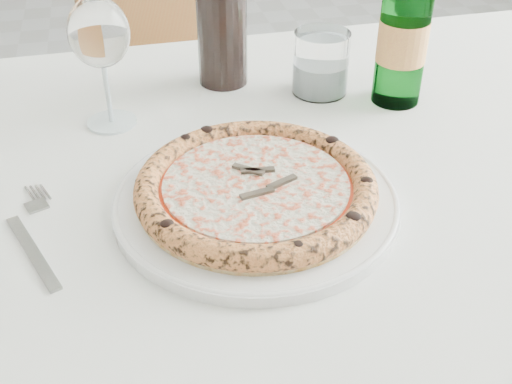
# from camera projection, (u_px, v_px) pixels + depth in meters

# --- Properties ---
(dining_table) EXTENTS (1.44, 0.86, 0.76)m
(dining_table) POSITION_uv_depth(u_px,v_px,m) (240.00, 216.00, 0.89)
(dining_table) COLOR brown
(dining_table) RESTS_ON floor
(chair_far) EXTENTS (0.45, 0.45, 0.93)m
(chair_far) POSITION_uv_depth(u_px,v_px,m) (176.00, 78.00, 1.55)
(chair_far) COLOR brown
(chair_far) RESTS_ON floor
(plate) EXTENTS (0.33, 0.33, 0.02)m
(plate) POSITION_uv_depth(u_px,v_px,m) (256.00, 200.00, 0.75)
(plate) COLOR white
(plate) RESTS_ON dining_table
(pizza) EXTENTS (0.28, 0.28, 0.03)m
(pizza) POSITION_uv_depth(u_px,v_px,m) (256.00, 188.00, 0.74)
(pizza) COLOR tan
(pizza) RESTS_ON plate
(fork) EXTENTS (0.06, 0.20, 0.00)m
(fork) POSITION_uv_depth(u_px,v_px,m) (34.00, 236.00, 0.70)
(fork) COLOR gray
(fork) RESTS_ON dining_table
(wine_glass) EXTENTS (0.08, 0.08, 0.18)m
(wine_glass) POSITION_uv_depth(u_px,v_px,m) (99.00, 36.00, 0.84)
(wine_glass) COLOR silver
(wine_glass) RESTS_ON dining_table
(tumbler) EXTENTS (0.08, 0.08, 0.10)m
(tumbler) POSITION_uv_depth(u_px,v_px,m) (321.00, 67.00, 0.97)
(tumbler) COLOR white
(tumbler) RESTS_ON dining_table
(beer_bottle) EXTENTS (0.07, 0.07, 0.28)m
(beer_bottle) POSITION_uv_depth(u_px,v_px,m) (404.00, 29.00, 0.91)
(beer_bottle) COLOR #2D7D3B
(beer_bottle) RESTS_ON dining_table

